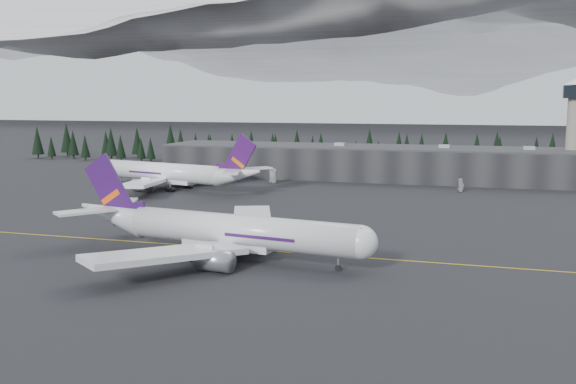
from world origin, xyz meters
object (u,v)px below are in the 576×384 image
(jet_parked, at_px, (176,173))
(gse_vehicle_b, at_px, (461,190))
(terminal, at_px, (365,162))
(control_tower, at_px, (575,120))
(jet_main, at_px, (216,229))
(gse_vehicle_a, at_px, (273,181))

(jet_parked, xyz_separation_m, gse_vehicle_b, (93.56, 21.88, -4.85))
(terminal, height_order, control_tower, control_tower)
(terminal, xyz_separation_m, jet_main, (-5.85, -134.53, -0.80))
(jet_main, xyz_separation_m, jet_parked, (-50.28, 83.74, 0.14))
(terminal, height_order, gse_vehicle_a, terminal)
(control_tower, distance_m, gse_vehicle_a, 110.55)
(terminal, relative_size, control_tower, 4.24)
(control_tower, distance_m, gse_vehicle_b, 54.23)
(jet_parked, bearing_deg, terminal, -124.03)
(terminal, bearing_deg, gse_vehicle_b, -37.67)
(jet_parked, bearing_deg, gse_vehicle_b, -153.00)
(jet_parked, bearing_deg, control_tower, -143.86)
(jet_parked, bearing_deg, gse_vehicle_a, -122.89)
(terminal, xyz_separation_m, gse_vehicle_b, (37.43, -28.91, -5.52))
(terminal, distance_m, control_tower, 76.98)
(control_tower, relative_size, gse_vehicle_a, 6.73)
(jet_main, bearing_deg, gse_vehicle_b, 75.56)
(control_tower, xyz_separation_m, jet_parked, (-131.13, -53.78, -17.77))
(jet_main, height_order, gse_vehicle_a, jet_main)
(terminal, bearing_deg, control_tower, 2.29)
(gse_vehicle_b, bearing_deg, gse_vehicle_a, -124.11)
(terminal, xyz_separation_m, jet_parked, (-56.13, -50.78, -0.66))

